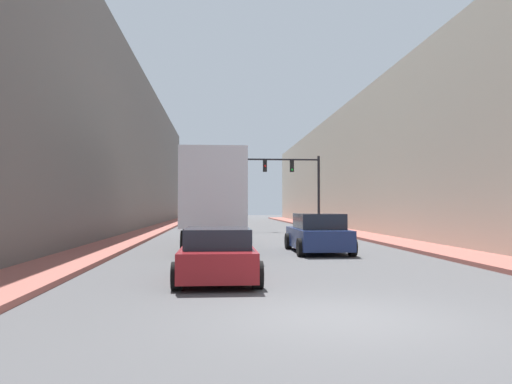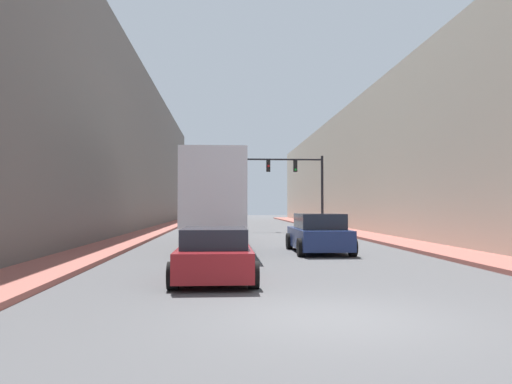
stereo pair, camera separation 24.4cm
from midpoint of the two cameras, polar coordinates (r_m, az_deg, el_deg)
ground_plane at (r=8.80m, az=9.05°, el=-14.05°), size 200.00×200.00×0.00m
sidewalk_right at (r=39.44m, az=8.79°, el=-4.28°), size 2.21×80.00×0.15m
sidewalk_left at (r=38.73m, az=-11.88°, el=-4.31°), size 2.21×80.00×0.15m
building_right at (r=40.66m, az=14.41°, el=2.87°), size 6.00×80.00×10.13m
building_left at (r=39.68m, az=-17.74°, el=4.95°), size 6.00×80.00×12.81m
semi_truck at (r=24.36m, az=-5.08°, el=-0.74°), size 2.45×14.01×4.05m
sedan_car at (r=12.95m, az=-4.96°, el=-7.16°), size 2.08×4.22×1.34m
suv_car at (r=20.70m, az=6.74°, el=-4.78°), size 2.23×4.63×1.60m
traffic_signal_gantry at (r=38.85m, az=4.72°, el=1.55°), size 6.42×0.35×5.83m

